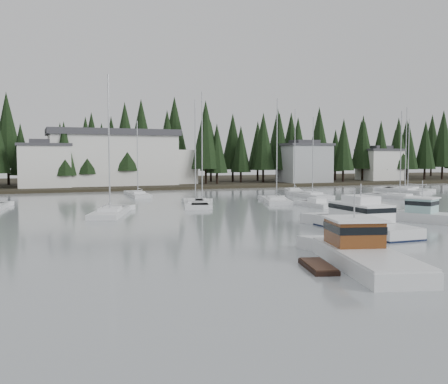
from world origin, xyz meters
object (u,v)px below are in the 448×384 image
Objects in this scene: lobster_boat_teal at (435,217)px; sailboat_9 at (110,214)px; sailboat_3 at (405,192)px; sailboat_13 at (408,190)px; runabout_1 at (317,205)px; sailboat_0 at (138,196)px; sailboat_2 at (400,198)px; house_east_b at (380,164)px; sailboat_4 at (196,205)px; sailboat_10 at (294,192)px; sailboat_11 at (312,197)px; sailboat_12 at (202,205)px; house_east_a at (304,162)px; sailboat_5 at (277,202)px; house_west at (44,164)px; lobster_boat_brown at (361,256)px; cabin_cruiser_center at (363,223)px; harbor_inn at (123,158)px.

sailboat_9 reaches higher than lobster_boat_teal.
sailboat_3 is 3.97m from sailboat_13.
sailboat_9 reaches higher than runabout_1.
sailboat_2 is (34.03, -18.79, 0.01)m from sailboat_0.
sailboat_4 is (-59.78, -39.93, -4.33)m from house_east_b.
sailboat_10 is 1.16× the size of sailboat_11.
sailboat_10 reaches higher than sailboat_13.
lobster_boat_teal is 0.55× the size of sailboat_9.
lobster_boat_teal is 0.57× the size of sailboat_12.
house_east_a is 64.79m from lobster_boat_teal.
sailboat_12 is (-21.92, -15.87, -0.00)m from sailboat_10.
sailboat_4 is at bearing 87.50° from sailboat_13.
runabout_1 is at bearing -142.09° from sailboat_5.
sailboat_2 is at bearing -120.59° from sailboat_11.
house_east_a is 0.75× the size of sailboat_5.
house_east_a is 36.15m from sailboat_11.
sailboat_13 reaches higher than sailboat_2.
sailboat_0 reaches higher than house_west.
sailboat_9 is (4.97, -44.81, -4.57)m from house_west.
house_west is 75.93m from lobster_boat_brown.
lobster_boat_teal is (31.76, -61.70, -4.14)m from house_west.
runabout_1 is (-24.20, -43.87, -4.77)m from house_east_a.
lobster_boat_brown is 66.38m from sailboat_13.
cabin_cruiser_center is 25.82m from sailboat_4.
sailboat_0 is at bearing -154.20° from house_east_a.
sailboat_12 is at bearing 5.70° from lobster_boat_teal.
house_east_b is at bearing -31.72° from sailboat_3.
sailboat_12 is (1.97, -42.50, -5.68)m from harbor_inn.
sailboat_0 is (-41.14, -19.89, -4.84)m from house_east_a.
house_east_a is at bearing -24.50° from sailboat_12.
sailboat_13 reaches higher than lobster_boat_brown.
sailboat_12 is at bearing -89.84° from sailboat_4.
house_west is at bearing 33.58° from sailboat_2.
sailboat_5 is (11.45, 0.54, 0.01)m from sailboat_4.
lobster_boat_teal is 44.97m from sailboat_0.
sailboat_12 reaches higher than sailboat_2.
house_east_a is 1.80× the size of runabout_1.
sailboat_10 is at bearing 9.70° from sailboat_2.
sailboat_2 is 0.97× the size of sailboat_4.
runabout_1 is at bearing -94.46° from sailboat_12.
sailboat_13 is at bearing -66.33° from lobster_boat_teal.
sailboat_5 is (13.65, 36.13, -0.47)m from lobster_boat_brown.
sailboat_5 is at bearing -54.22° from house_west.
house_west is 1.00× the size of house_east_b.
sailboat_2 is 18.50m from sailboat_13.
sailboat_5 reaches higher than house_east_a.
house_west is at bearing 34.17° from sailboat_0.
sailboat_5 reaches higher than sailboat_4.
lobster_boat_brown is at bearing -129.38° from house_east_b.
sailboat_4 reaches higher than house_east_a.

